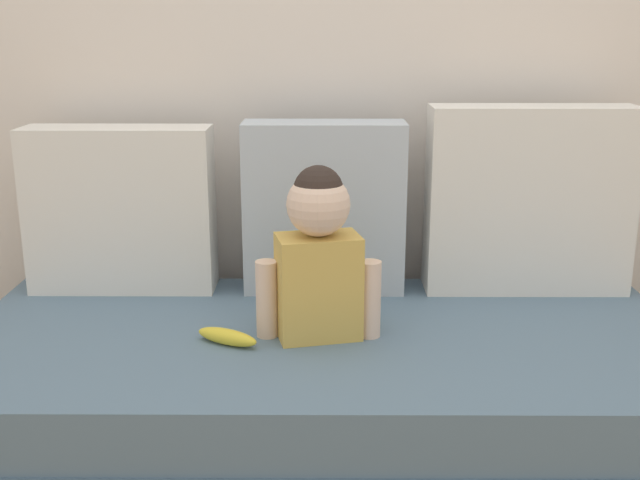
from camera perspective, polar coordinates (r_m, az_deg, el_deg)
ground_plane at (r=2.20m, az=0.19°, el=-16.17°), size 12.00×12.00×0.00m
back_wall at (r=2.45m, az=0.24°, el=14.63°), size 5.14×0.10×2.23m
couch at (r=2.11m, az=0.19°, el=-11.76°), size 1.94×0.91×0.39m
throw_pillow_left at (r=2.36m, az=-14.52°, el=2.19°), size 0.54×0.16×0.49m
throw_pillow_center at (r=2.28m, az=0.22°, el=2.42°), size 0.47×0.16×0.50m
throw_pillow_right at (r=2.36m, az=15.02°, el=2.87°), size 0.59×0.16×0.55m
toddler at (r=1.93m, az=-0.21°, el=-0.91°), size 0.32×0.17×0.44m
banana at (r=1.96m, az=-6.94°, el=-7.08°), size 0.17×0.12×0.04m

